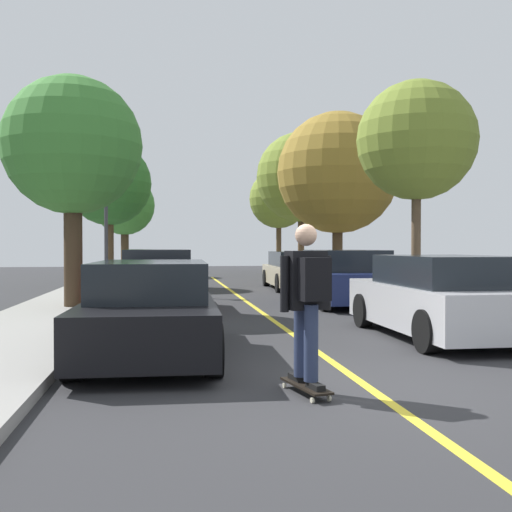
{
  "coord_description": "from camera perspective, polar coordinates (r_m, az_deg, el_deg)",
  "views": [
    {
      "loc": [
        -2.18,
        -6.26,
        1.56
      ],
      "look_at": [
        -0.22,
        6.98,
        1.33
      ],
      "focal_mm": 42.1,
      "sensor_mm": 36.0,
      "label": 1
    }
  ],
  "objects": [
    {
      "name": "parked_car_left_near",
      "position": [
        14.96,
        -9.32,
        -2.25
      ],
      "size": [
        1.81,
        4.67,
        1.47
      ],
      "color": "maroon",
      "rests_on": "ground"
    },
    {
      "name": "street_tree_left_nearest",
      "position": [
        14.89,
        -17.03,
        9.89
      ],
      "size": [
        3.23,
        3.23,
        5.39
      ],
      "color": "#3D2D1E",
      "rests_on": "sidewalk_left"
    },
    {
      "name": "street_tree_right_nearest",
      "position": [
        16.76,
        15.01,
        10.51
      ],
      "size": [
        3.17,
        3.17,
        5.81
      ],
      "color": "brown",
      "rests_on": "sidewalk_right"
    },
    {
      "name": "street_tree_left_near",
      "position": [
        23.57,
        -13.79,
        6.67
      ],
      "size": [
        3.19,
        3.19,
        5.39
      ],
      "color": "#4C3823",
      "rests_on": "sidewalk_left"
    },
    {
      "name": "skateboard",
      "position": [
        6.45,
        4.75,
        -12.21
      ],
      "size": [
        0.4,
        0.87,
        0.1
      ],
      "color": "black",
      "rests_on": "ground"
    },
    {
      "name": "street_tree_left_far",
      "position": [
        31.88,
        -12.37,
        4.68
      ],
      "size": [
        3.09,
        3.09,
        5.07
      ],
      "color": "#3D2D1E",
      "rests_on": "sidewalk_left"
    },
    {
      "name": "street_tree_right_near",
      "position": [
        23.74,
        7.76,
        7.8
      ],
      "size": [
        4.72,
        4.72,
        6.62
      ],
      "color": "#4C3823",
      "rests_on": "sidewalk_right"
    },
    {
      "name": "parked_car_right_nearest",
      "position": [
        10.65,
        17.25,
        -3.78
      ],
      "size": [
        2.0,
        4.24,
        1.4
      ],
      "color": "#B7B7BC",
      "rests_on": "ground"
    },
    {
      "name": "parked_car_left_far",
      "position": [
        21.47,
        -9.04,
        -1.36
      ],
      "size": [
        1.94,
        4.18,
        1.4
      ],
      "color": "navy",
      "rests_on": "ground"
    },
    {
      "name": "parked_car_right_far",
      "position": [
        21.71,
        3.84,
        -1.37
      ],
      "size": [
        2.07,
        4.68,
        1.36
      ],
      "color": "#BCAD89",
      "rests_on": "ground"
    },
    {
      "name": "streetlamp",
      "position": [
        20.29,
        -14.07,
        5.25
      ],
      "size": [
        0.36,
        0.24,
        5.1
      ],
      "color": "#38383D",
      "rests_on": "sidewalk_left"
    },
    {
      "name": "parked_car_left_nearest",
      "position": [
        8.67,
        -9.98,
        -5.05
      ],
      "size": [
        1.93,
        4.45,
        1.33
      ],
      "color": "black",
      "rests_on": "ground"
    },
    {
      "name": "ground",
      "position": [
        6.81,
        10.75,
        -12.27
      ],
      "size": [
        80.0,
        80.0,
        0.0
      ],
      "primitive_type": "plane",
      "color": "#2D2D30"
    },
    {
      "name": "street_tree_right_far",
      "position": [
        30.0,
        4.31,
        7.46
      ],
      "size": [
        4.45,
        4.45,
        7.05
      ],
      "color": "#4C3823",
      "rests_on": "sidewalk_right"
    },
    {
      "name": "parked_car_right_near",
      "position": [
        16.06,
        8.27,
        -2.11
      ],
      "size": [
        2.02,
        4.54,
        1.45
      ],
      "color": "navy",
      "rests_on": "ground"
    },
    {
      "name": "skateboarder",
      "position": [
        6.27,
        4.9,
        -3.65
      ],
      "size": [
        0.59,
        0.7,
        1.68
      ],
      "color": "black",
      "rests_on": "skateboard"
    },
    {
      "name": "center_line",
      "position": [
        10.61,
        3.58,
        -7.47
      ],
      "size": [
        0.12,
        39.2,
        0.01
      ],
      "primitive_type": "cube",
      "color": "gold",
      "rests_on": "ground"
    },
    {
      "name": "street_tree_right_farthest",
      "position": [
        35.81,
        2.18,
        5.44
      ],
      "size": [
        3.53,
        3.53,
        5.99
      ],
      "color": "#4C3823",
      "rests_on": "sidewalk_right"
    }
  ]
}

